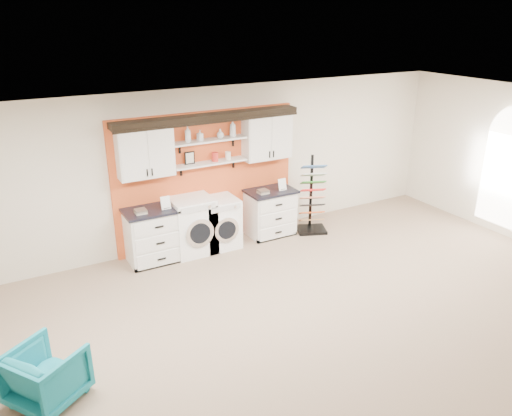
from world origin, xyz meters
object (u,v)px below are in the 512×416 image
base_cabinet_left (154,235)px  sample_rack (312,207)px  dryer (219,222)px  armchair (47,375)px  washer (192,225)px  base_cabinet_right (270,212)px

base_cabinet_left → sample_rack: bearing=-4.8°
dryer → armchair: bearing=-141.2°
washer → armchair: 3.81m
base_cabinet_left → base_cabinet_right: size_ratio=1.06×
sample_rack → dryer: bearing=-165.7°
dryer → sample_rack: bearing=-7.8°
armchair → dryer: bearing=-86.0°
dryer → armchair: size_ratio=1.28×
washer → sample_rack: 2.37m
washer → armchair: washer is taller
washer → dryer: (0.50, -0.00, -0.05)m
washer → dryer: size_ratio=1.11×
washer → armchair: size_ratio=1.41×
base_cabinet_right → dryer: 1.07m
dryer → sample_rack: sample_rack is taller
base_cabinet_right → washer: (-1.57, -0.00, 0.06)m
sample_rack → base_cabinet_right: bearing=-176.1°
dryer → armchair: 4.19m
base_cabinet_right → washer: 1.57m
sample_rack → armchair: bearing=-133.1°
armchair → sample_rack: bearing=-99.9°
base_cabinet_right → dryer: bearing=-179.8°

